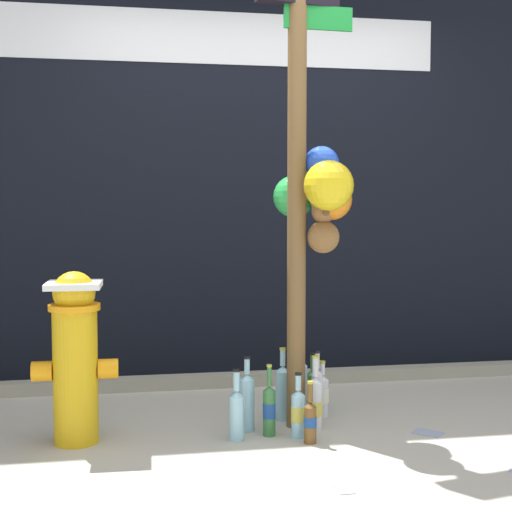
{
  "coord_description": "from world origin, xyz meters",
  "views": [
    {
      "loc": [
        -0.9,
        -3.41,
        1.17
      ],
      "look_at": [
        -0.25,
        0.28,
        0.91
      ],
      "focal_mm": 51.07,
      "sensor_mm": 36.0,
      "label": 1
    }
  ],
  "objects_px": {
    "bottle_1": "(315,402)",
    "bottle_7": "(237,413)",
    "memorial_post": "(310,161)",
    "bottle_3": "(283,391)",
    "bottle_5": "(322,394)",
    "bottle_0": "(298,412)",
    "bottle_8": "(313,388)",
    "bottle_4": "(269,409)",
    "bottle_9": "(301,389)",
    "fire_hydrant": "(75,353)",
    "bottle_2": "(247,401)",
    "bottle_6": "(317,393)",
    "bottle_10": "(310,420)"
  },
  "relations": [
    {
      "from": "bottle_5",
      "to": "bottle_7",
      "type": "xyz_separation_m",
      "value": [
        -0.53,
        -0.33,
        0.02
      ]
    },
    {
      "from": "bottle_3",
      "to": "bottle_4",
      "type": "relative_size",
      "value": 1.09
    },
    {
      "from": "bottle_0",
      "to": "bottle_2",
      "type": "xyz_separation_m",
      "value": [
        -0.24,
        0.15,
        0.03
      ]
    },
    {
      "from": "bottle_6",
      "to": "fire_hydrant",
      "type": "bearing_deg",
      "value": -173.5
    },
    {
      "from": "bottle_2",
      "to": "bottle_1",
      "type": "bearing_deg",
      "value": -7.25
    },
    {
      "from": "bottle_7",
      "to": "bottle_8",
      "type": "height_order",
      "value": "bottle_7"
    },
    {
      "from": "bottle_4",
      "to": "bottle_6",
      "type": "relative_size",
      "value": 0.95
    },
    {
      "from": "bottle_3",
      "to": "bottle_5",
      "type": "relative_size",
      "value": 1.29
    },
    {
      "from": "bottle_1",
      "to": "bottle_2",
      "type": "relative_size",
      "value": 1.0
    },
    {
      "from": "bottle_0",
      "to": "bottle_1",
      "type": "relative_size",
      "value": 0.85
    },
    {
      "from": "bottle_9",
      "to": "bottle_5",
      "type": "bearing_deg",
      "value": 0.88
    },
    {
      "from": "fire_hydrant",
      "to": "bottle_2",
      "type": "distance_m",
      "value": 0.91
    },
    {
      "from": "bottle_2",
      "to": "bottle_9",
      "type": "distance_m",
      "value": 0.38
    },
    {
      "from": "memorial_post",
      "to": "bottle_10",
      "type": "xyz_separation_m",
      "value": [
        -0.06,
        -0.27,
        -1.28
      ]
    },
    {
      "from": "bottle_8",
      "to": "bottle_9",
      "type": "distance_m",
      "value": 0.16
    },
    {
      "from": "memorial_post",
      "to": "bottle_10",
      "type": "bearing_deg",
      "value": -102.86
    },
    {
      "from": "fire_hydrant",
      "to": "bottle_5",
      "type": "bearing_deg",
      "value": 9.88
    },
    {
      "from": "bottle_2",
      "to": "memorial_post",
      "type": "bearing_deg",
      "value": 2.85
    },
    {
      "from": "bottle_2",
      "to": "bottle_9",
      "type": "bearing_deg",
      "value": 29.53
    },
    {
      "from": "bottle_6",
      "to": "bottle_5",
      "type": "bearing_deg",
      "value": 59.08
    },
    {
      "from": "memorial_post",
      "to": "bottle_8",
      "type": "relative_size",
      "value": 7.69
    },
    {
      "from": "bottle_1",
      "to": "bottle_3",
      "type": "xyz_separation_m",
      "value": [
        -0.13,
        0.19,
        0.01
      ]
    },
    {
      "from": "bottle_4",
      "to": "bottle_5",
      "type": "xyz_separation_m",
      "value": [
        0.35,
        0.29,
        -0.01
      ]
    },
    {
      "from": "bottle_0",
      "to": "bottle_8",
      "type": "xyz_separation_m",
      "value": [
        0.19,
        0.46,
        -0.0
      ]
    },
    {
      "from": "fire_hydrant",
      "to": "bottle_5",
      "type": "xyz_separation_m",
      "value": [
        1.31,
        0.23,
        -0.32
      ]
    },
    {
      "from": "fire_hydrant",
      "to": "bottle_8",
      "type": "xyz_separation_m",
      "value": [
        1.29,
        0.35,
        -0.32
      ]
    },
    {
      "from": "bottle_4",
      "to": "bottle_7",
      "type": "bearing_deg",
      "value": -166.52
    },
    {
      "from": "bottle_3",
      "to": "bottle_7",
      "type": "bearing_deg",
      "value": -135.55
    },
    {
      "from": "fire_hydrant",
      "to": "bottle_9",
      "type": "bearing_deg",
      "value": 10.77
    },
    {
      "from": "bottle_2",
      "to": "bottle_6",
      "type": "bearing_deg",
      "value": 14.67
    },
    {
      "from": "bottle_0",
      "to": "bottle_7",
      "type": "distance_m",
      "value": 0.31
    },
    {
      "from": "bottle_1",
      "to": "memorial_post",
      "type": "bearing_deg",
      "value": 106.28
    },
    {
      "from": "bottle_1",
      "to": "bottle_5",
      "type": "xyz_separation_m",
      "value": [
        0.1,
        0.23,
        -0.02
      ]
    },
    {
      "from": "bottle_0",
      "to": "bottle_8",
      "type": "relative_size",
      "value": 1.0
    },
    {
      "from": "memorial_post",
      "to": "bottle_5",
      "type": "height_order",
      "value": "memorial_post"
    },
    {
      "from": "bottle_1",
      "to": "bottle_5",
      "type": "height_order",
      "value": "bottle_1"
    },
    {
      "from": "bottle_4",
      "to": "bottle_7",
      "type": "relative_size",
      "value": 1.02
    },
    {
      "from": "bottle_3",
      "to": "bottle_7",
      "type": "height_order",
      "value": "bottle_3"
    },
    {
      "from": "bottle_7",
      "to": "bottle_3",
      "type": "bearing_deg",
      "value": 44.45
    },
    {
      "from": "bottle_4",
      "to": "bottle_10",
      "type": "height_order",
      "value": "bottle_4"
    },
    {
      "from": "memorial_post",
      "to": "fire_hydrant",
      "type": "height_order",
      "value": "memorial_post"
    },
    {
      "from": "bottle_1",
      "to": "bottle_7",
      "type": "distance_m",
      "value": 0.44
    },
    {
      "from": "fire_hydrant",
      "to": "bottle_4",
      "type": "height_order",
      "value": "fire_hydrant"
    },
    {
      "from": "bottle_7",
      "to": "bottle_9",
      "type": "height_order",
      "value": "bottle_9"
    },
    {
      "from": "memorial_post",
      "to": "bottle_1",
      "type": "relative_size",
      "value": 6.53
    },
    {
      "from": "bottle_3",
      "to": "bottle_7",
      "type": "xyz_separation_m",
      "value": [
        -0.3,
        -0.29,
        -0.02
      ]
    },
    {
      "from": "bottle_3",
      "to": "bottle_5",
      "type": "height_order",
      "value": "bottle_3"
    },
    {
      "from": "bottle_7",
      "to": "bottle_8",
      "type": "bearing_deg",
      "value": 41.64
    },
    {
      "from": "fire_hydrant",
      "to": "bottle_0",
      "type": "distance_m",
      "value": 1.15
    },
    {
      "from": "memorial_post",
      "to": "fire_hydrant",
      "type": "xyz_separation_m",
      "value": [
        -1.19,
        -0.06,
        -0.95
      ]
    }
  ]
}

